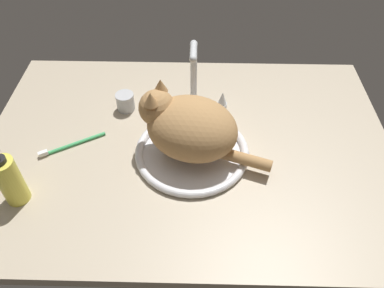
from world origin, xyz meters
TOP-DOWN VIEW (x-y plane):
  - countertop at (0.00, 0.00)cm, footprint 117.28×82.23cm
  - sink_basin at (1.41, -3.86)cm, footprint 31.78×31.78cm
  - faucet at (1.41, 15.81)cm, footprint 21.19×10.35cm
  - cat at (0.01, -3.36)cm, footprint 36.21×26.88cm
  - metal_jar at (-19.84, 15.05)cm, footprint 5.69×5.69cm
  - soap_pump_bottle at (-41.91, -19.96)cm, footprint 5.81×5.81cm
  - toothbrush at (-33.15, -1.74)cm, footprint 17.18×10.56cm

SIDE VIEW (x-z plane):
  - countertop at x=0.00cm, z-range 0.00..3.00cm
  - toothbrush at x=-33.15cm, z-range 2.76..4.46cm
  - sink_basin at x=1.41cm, z-range 2.86..5.06cm
  - metal_jar at x=-19.84cm, z-range 3.02..8.65cm
  - soap_pump_bottle at x=-41.91cm, z-range 1.11..19.45cm
  - faucet at x=1.41cm, z-range 0.10..23.83cm
  - cat at x=0.01cm, z-range 3.88..22.74cm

